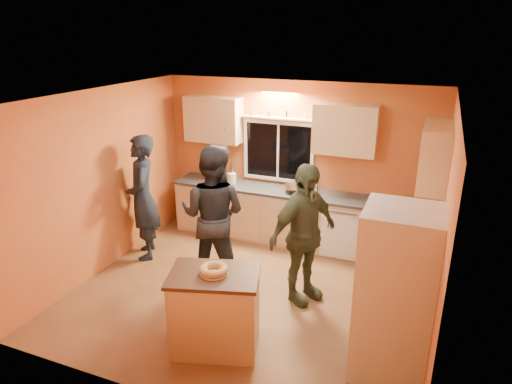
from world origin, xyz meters
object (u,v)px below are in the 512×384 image
at_px(person_center, 213,215).
at_px(person_right, 303,235).
at_px(person_left, 143,198).
at_px(refrigerator, 395,295).
at_px(island, 215,310).

distance_m(person_center, person_right, 1.28).
relative_size(person_left, person_center, 0.99).
distance_m(refrigerator, person_center, 2.68).
distance_m(refrigerator, person_right, 1.54).
height_order(person_center, person_right, person_center).
relative_size(refrigerator, island, 1.64).
xyz_separation_m(island, person_center, (-0.68, 1.32, 0.50)).
bearing_deg(person_right, person_center, 117.78).
xyz_separation_m(refrigerator, person_center, (-2.49, 1.00, 0.07)).
bearing_deg(person_left, island, 18.39).
bearing_deg(refrigerator, person_left, 162.00).
bearing_deg(person_center, island, 112.33).
relative_size(person_left, person_right, 1.04).
height_order(refrigerator, person_right, person_right).
bearing_deg(person_left, person_right, 50.54).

